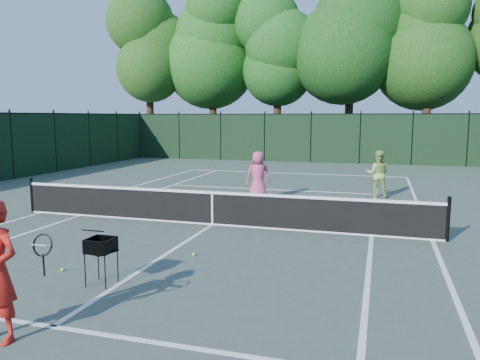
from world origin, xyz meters
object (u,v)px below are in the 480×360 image
(ball_hopper, at_px, (101,246))
(loose_ball_near_cart, at_px, (62,270))
(player_green, at_px, (378,174))
(loose_ball_midcourt, at_px, (194,254))
(player_pink, at_px, (258,176))

(ball_hopper, xyz_separation_m, loose_ball_near_cart, (-1.10, 0.38, -0.65))
(player_green, relative_size, loose_ball_midcourt, 24.78)
(player_pink, relative_size, player_green, 1.01)
(ball_hopper, relative_size, loose_ball_near_cart, 12.08)
(player_pink, height_order, loose_ball_midcourt, player_pink)
(player_pink, distance_m, loose_ball_midcourt, 6.81)
(loose_ball_near_cart, bearing_deg, ball_hopper, -18.92)
(loose_ball_near_cart, bearing_deg, loose_ball_midcourt, 39.23)
(ball_hopper, distance_m, loose_ball_near_cart, 1.34)
(ball_hopper, height_order, loose_ball_midcourt, ball_hopper)
(player_green, relative_size, ball_hopper, 2.05)
(loose_ball_near_cart, distance_m, loose_ball_midcourt, 2.56)
(ball_hopper, relative_size, loose_ball_midcourt, 12.08)
(loose_ball_midcourt, bearing_deg, ball_hopper, -113.79)
(player_green, height_order, loose_ball_near_cart, player_green)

